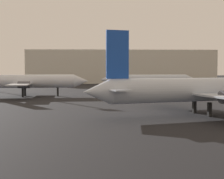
# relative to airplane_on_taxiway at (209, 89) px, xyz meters

# --- Properties ---
(airplane_on_taxiway) EXTENTS (35.35, 25.92, 10.98)m
(airplane_on_taxiway) POSITION_rel_airplane_on_taxiway_xyz_m (0.00, 0.00, 0.00)
(airplane_on_taxiway) COLOR #B2BCCC
(airplane_on_taxiway) RESTS_ON ground_plane
(airplane_far_left) EXTENTS (27.07, 20.31, 9.65)m
(airplane_far_left) POSITION_rel_airplane_on_taxiway_xyz_m (-31.27, 30.82, -0.01)
(airplane_far_left) COLOR silver
(airplane_far_left) RESTS_ON ground_plane
(airplane_far_right) EXTENTS (29.85, 23.11, 8.23)m
(airplane_far_right) POSITION_rel_airplane_on_taxiway_xyz_m (-0.23, 56.58, -0.49)
(airplane_far_right) COLOR #B2BCCC
(airplane_far_right) RESTS_ON ground_plane
(terminal_building) EXTENTS (80.30, 25.11, 14.18)m
(terminal_building) POSITION_rel_airplane_on_taxiway_xyz_m (-5.80, 106.60, 3.65)
(terminal_building) COLOR beige
(terminal_building) RESTS_ON ground_plane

